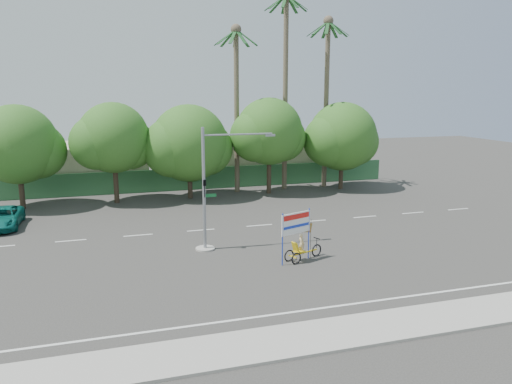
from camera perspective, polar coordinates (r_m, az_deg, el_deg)
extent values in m
plane|color=#33302D|center=(25.93, 1.41, -8.71)|extent=(120.00, 120.00, 0.00)
cube|color=gray|center=(19.53, 8.60, -15.79)|extent=(50.00, 2.40, 0.12)
cube|color=#336B3D|center=(45.93, -7.03, 1.51)|extent=(38.00, 0.08, 2.00)
cube|color=beige|center=(49.63, -19.44, 2.85)|extent=(12.00, 8.00, 4.00)
cube|color=beige|center=(52.02, 0.80, 3.67)|extent=(14.00, 8.00, 3.60)
cylinder|color=#473828|center=(42.19, -25.25, 0.62)|extent=(0.40, 0.40, 3.52)
sphere|color=#285519|center=(41.76, -25.63, 4.93)|extent=(6.00, 6.00, 6.00)
sphere|color=#285519|center=(41.93, -23.68, 4.34)|extent=(4.32, 4.32, 4.32)
cylinder|color=#473828|center=(41.70, -15.73, 1.34)|extent=(0.40, 0.40, 3.74)
sphere|color=#285519|center=(41.25, -15.99, 5.99)|extent=(5.60, 5.60, 5.60)
sphere|color=#285519|center=(41.64, -14.21, 5.31)|extent=(4.03, 4.03, 4.03)
sphere|color=#285519|center=(41.03, -17.72, 5.38)|extent=(4.26, 4.26, 4.26)
cylinder|color=#473828|center=(42.26, -7.56, 1.50)|extent=(0.40, 0.40, 3.30)
sphere|color=#285519|center=(41.84, -7.67, 5.55)|extent=(6.40, 6.40, 6.40)
sphere|color=#285519|center=(42.44, -5.79, 4.97)|extent=(4.61, 4.61, 4.61)
sphere|color=#285519|center=(41.42, -9.58, 5.01)|extent=(4.86, 4.86, 4.86)
cylinder|color=#473828|center=(43.86, 1.49, 2.35)|extent=(0.40, 0.40, 3.87)
sphere|color=#285519|center=(43.43, 1.51, 6.94)|extent=(5.80, 5.80, 5.80)
sphere|color=#285519|center=(44.20, 3.00, 6.21)|extent=(4.18, 4.18, 4.18)
sphere|color=#285519|center=(42.83, -0.05, 6.40)|extent=(4.41, 4.41, 4.41)
cylinder|color=#473828|center=(46.56, 9.70, 2.46)|extent=(0.40, 0.40, 3.43)
sphere|color=#285519|center=(46.17, 9.83, 6.28)|extent=(6.20, 6.20, 6.20)
sphere|color=#285519|center=(47.13, 11.17, 5.67)|extent=(4.46, 4.46, 4.46)
sphere|color=#285519|center=(45.37, 8.38, 5.84)|extent=(4.71, 4.71, 4.71)
cylinder|color=#70604C|center=(45.37, 3.37, 10.97)|extent=(0.44, 0.44, 17.00)
cube|color=#1C4C21|center=(46.28, 4.66, 20.71)|extent=(1.91, 0.28, 1.36)
cube|color=#1C4C21|center=(46.76, 4.10, 20.63)|extent=(1.65, 1.44, 1.36)
cube|color=#1C4C21|center=(46.87, 3.27, 20.62)|extent=(0.61, 1.93, 1.36)
cube|color=#1C4C21|center=(46.55, 2.54, 20.69)|extent=(1.20, 1.80, 1.36)
cube|color=#1C4C21|center=(45.96, 2.24, 20.81)|extent=(1.89, 0.92, 1.36)
cube|color=#1C4C21|center=(45.36, 2.52, 20.93)|extent=(1.89, 0.92, 1.36)
cube|color=#1C4C21|center=(45.04, 3.28, 20.99)|extent=(1.20, 1.80, 1.36)
cube|color=#1C4C21|center=(45.15, 4.14, 20.95)|extent=(0.61, 1.93, 1.36)
cube|color=#1C4C21|center=(45.64, 4.68, 20.84)|extent=(1.65, 1.44, 1.36)
cylinder|color=#70604C|center=(46.92, 8.01, 9.68)|extent=(0.44, 0.44, 15.00)
sphere|color=#70604C|center=(47.28, 8.28, 18.80)|extent=(0.90, 0.90, 0.90)
cube|color=#1C4C21|center=(47.60, 9.33, 17.92)|extent=(1.91, 0.28, 1.36)
cube|color=#1C4C21|center=(48.05, 8.75, 17.88)|extent=(1.65, 1.44, 1.36)
cube|color=#1C4C21|center=(48.10, 7.95, 17.89)|extent=(0.61, 1.93, 1.36)
cube|color=#1C4C21|center=(47.74, 7.28, 17.96)|extent=(1.20, 1.80, 1.36)
cube|color=#1C4C21|center=(47.13, 7.05, 18.05)|extent=(1.89, 0.92, 1.36)
cube|color=#1C4C21|center=(46.54, 7.39, 18.12)|extent=(1.89, 0.92, 1.36)
cube|color=#1C4C21|center=(46.27, 8.15, 18.14)|extent=(1.20, 1.80, 1.36)
cube|color=#1C4C21|center=(46.43, 8.95, 18.09)|extent=(0.61, 1.93, 1.36)
cube|color=#1C4C21|center=(46.96, 9.42, 18.01)|extent=(1.65, 1.44, 1.36)
cylinder|color=#70604C|center=(44.06, -2.23, 9.01)|extent=(0.44, 0.44, 14.00)
sphere|color=#70604C|center=(44.29, -2.30, 18.10)|extent=(0.90, 0.90, 0.90)
cube|color=#1C4C21|center=(44.47, -1.06, 17.22)|extent=(1.91, 0.28, 1.36)
cube|color=#1C4C21|center=(44.99, -1.57, 17.16)|extent=(1.65, 1.44, 1.36)
cube|color=#1C4C21|center=(45.16, -2.39, 17.13)|extent=(0.61, 1.93, 1.36)
cube|color=#1C4C21|center=(44.90, -3.18, 17.15)|extent=(1.20, 1.80, 1.36)
cube|color=#1C4C21|center=(44.32, -3.56, 17.22)|extent=(1.89, 0.92, 1.36)
cube|color=#1C4C21|center=(43.70, -3.36, 17.30)|extent=(1.89, 0.92, 1.36)
cube|color=#1C4C21|center=(43.32, -2.64, 17.36)|extent=(1.20, 1.80, 1.36)
cube|color=#1C4C21|center=(43.37, -1.75, 17.36)|extent=(0.61, 1.93, 1.36)
cube|color=#1C4C21|center=(43.83, -1.13, 17.30)|extent=(1.65, 1.44, 1.36)
cylinder|color=gray|center=(28.98, -5.83, -6.44)|extent=(1.10, 1.10, 0.10)
cylinder|color=gray|center=(28.11, -5.97, 0.26)|extent=(0.18, 0.18, 7.00)
cylinder|color=gray|center=(28.11, -2.08, 6.60)|extent=(4.00, 0.10, 0.10)
cube|color=gray|center=(28.67, 1.62, 6.50)|extent=(0.55, 0.20, 0.12)
imported|color=black|center=(27.88, -5.89, 0.38)|extent=(0.16, 0.20, 1.00)
cube|color=#14662D|center=(28.25, -5.26, -0.40)|extent=(0.70, 0.04, 0.18)
torus|color=black|center=(27.89, 6.93, -6.63)|extent=(0.69, 0.32, 0.70)
torus|color=black|center=(26.96, 3.79, -7.27)|extent=(0.64, 0.30, 0.66)
torus|color=black|center=(26.55, 4.63, -7.59)|extent=(0.64, 0.30, 0.66)
cube|color=yellow|center=(27.29, 5.60, -6.88)|extent=(1.67, 0.68, 0.06)
cube|color=yellow|center=(26.75, 4.21, -7.39)|extent=(0.28, 0.60, 0.05)
cube|color=yellow|center=(26.98, 4.96, -6.77)|extent=(0.64, 0.59, 0.06)
cube|color=yellow|center=(26.71, 4.52, -6.30)|extent=(0.37, 0.49, 0.56)
cylinder|color=black|center=(27.77, 6.95, -5.82)|extent=(0.04, 0.04, 0.57)
cube|color=black|center=(27.68, 6.96, -5.27)|extent=(0.20, 0.45, 0.04)
imported|color=#CCB284|center=(26.96, 5.22, -5.91)|extent=(0.39, 0.48, 1.12)
cylinder|color=#1A37C9|center=(25.95, 3.04, -5.45)|extent=(0.07, 0.07, 2.80)
cylinder|color=#1A37C9|center=(27.16, 6.04, -4.72)|extent=(0.07, 0.07, 2.80)
cube|color=white|center=(26.35, 4.60, -3.57)|extent=(1.86, 0.74, 1.14)
cube|color=red|center=(26.23, 4.67, -2.82)|extent=(1.65, 0.64, 0.27)
cube|color=#1A37C9|center=(26.36, 4.65, -3.91)|extent=(1.65, 0.64, 0.14)
cylinder|color=black|center=(27.35, 6.26, -5.29)|extent=(0.03, 0.03, 2.17)
cube|color=red|center=(26.92, 5.74, -4.06)|extent=(0.87, 0.34, 0.68)
imported|color=#0E675E|center=(37.15, -27.00, -2.64)|extent=(2.28, 4.83, 1.33)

